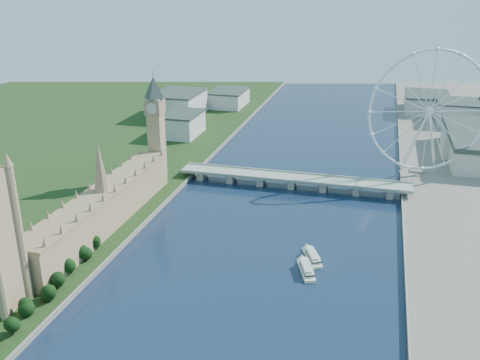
% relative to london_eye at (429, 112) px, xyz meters
% --- Properties ---
extents(tree_row, '(8.77, 168.77, 19.80)m').
position_rel_london_eye_xyz_m(tree_row, '(-232.98, -305.08, -59.00)').
color(tree_row, black).
rests_on(tree_row, ground).
extents(parliament_range, '(24.00, 200.00, 70.00)m').
position_rel_london_eye_xyz_m(parliament_range, '(-247.98, -185.08, -49.04)').
color(parliament_range, tan).
rests_on(parliament_range, ground).
extents(big_ben, '(20.02, 20.02, 110.00)m').
position_rel_london_eye_xyz_m(big_ben, '(-247.98, -77.08, -0.95)').
color(big_ben, tan).
rests_on(big_ben, ground).
extents(westminster_bridge, '(220.00, 22.00, 9.50)m').
position_rel_london_eye_xyz_m(westminster_bridge, '(-119.98, -55.08, -60.89)').
color(westminster_bridge, gray).
rests_on(westminster_bridge, ground).
extents(london_eye, '(113.60, 39.12, 124.30)m').
position_rel_london_eye_xyz_m(london_eye, '(0.00, 0.00, 0.00)').
color(london_eye, silver).
rests_on(london_eye, ground).
extents(county_hall, '(54.00, 144.00, 35.00)m').
position_rel_london_eye_xyz_m(county_hall, '(55.02, 74.92, -67.52)').
color(county_hall, beige).
rests_on(county_hall, ground).
extents(city_skyline, '(505.00, 280.00, 32.00)m').
position_rel_london_eye_xyz_m(city_skyline, '(-80.75, 205.00, -50.56)').
color(city_skyline, beige).
rests_on(city_skyline, ground).
extents(tour_boat_near, '(18.72, 29.99, 6.50)m').
position_rel_london_eye_xyz_m(tour_boat_near, '(-82.43, -192.12, -67.52)').
color(tour_boat_near, '#E7EEC6').
rests_on(tour_boat_near, ground).
extents(tour_boat_far, '(17.54, 31.20, 6.71)m').
position_rel_london_eye_xyz_m(tour_boat_far, '(-84.15, -210.53, -67.52)').
color(tour_boat_far, '#EFEACD').
rests_on(tour_boat_far, ground).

